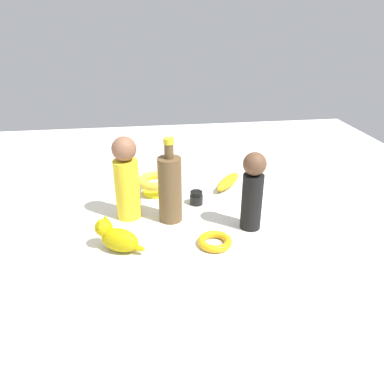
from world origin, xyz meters
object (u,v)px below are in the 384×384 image
(banana, at_px, (228,182))
(bottle_tall, at_px, (170,188))
(person_figure_child, at_px, (253,190))
(cat_figurine, at_px, (116,237))
(bowl, at_px, (156,183))
(bangle, at_px, (215,241))
(person_figure_adult, at_px, (127,179))
(nail_polish_jar, at_px, (196,198))

(banana, relative_size, bottle_tall, 0.62)
(banana, relative_size, person_figure_child, 0.69)
(cat_figurine, relative_size, bottle_tall, 0.51)
(cat_figurine, xyz_separation_m, bowl, (-0.12, -0.33, -0.00))
(bangle, xyz_separation_m, person_figure_adult, (0.23, -0.19, 0.11))
(bottle_tall, bearing_deg, nail_polish_jar, -135.79)
(person_figure_adult, bearing_deg, nail_polish_jar, -166.24)
(nail_polish_jar, distance_m, bowl, 0.16)
(cat_figurine, bearing_deg, nail_polish_jar, -137.13)
(bowl, distance_m, bangle, 0.37)
(cat_figurine, xyz_separation_m, banana, (-0.38, -0.34, -0.02))
(cat_figurine, xyz_separation_m, person_figure_child, (-0.38, -0.06, 0.08))
(cat_figurine, relative_size, nail_polish_jar, 2.97)
(nail_polish_jar, height_order, person_figure_adult, person_figure_adult)
(cat_figurine, xyz_separation_m, person_figure_adult, (-0.03, -0.17, 0.09))
(nail_polish_jar, relative_size, banana, 0.28)
(bangle, xyz_separation_m, bottle_tall, (0.11, -0.15, 0.09))
(nail_polish_jar, distance_m, banana, 0.17)
(cat_figurine, height_order, person_figure_child, person_figure_child)
(person_figure_child, bearing_deg, bottle_tall, -18.88)
(person_figure_adult, distance_m, bottle_tall, 0.13)
(person_figure_adult, height_order, person_figure_child, person_figure_adult)
(bottle_tall, bearing_deg, banana, -137.85)
(bangle, bearing_deg, nail_polish_jar, -86.65)
(cat_figurine, xyz_separation_m, bottle_tall, (-0.15, -0.14, 0.07))
(bowl, distance_m, banana, 0.26)
(nail_polish_jar, bearing_deg, bangle, 93.35)
(banana, height_order, person_figure_child, person_figure_child)
(bowl, bearing_deg, person_figure_adult, 59.10)
(cat_figurine, distance_m, bangle, 0.26)
(nail_polish_jar, xyz_separation_m, person_figure_child, (-0.13, 0.17, 0.10))
(cat_figurine, relative_size, banana, 0.83)
(person_figure_adult, bearing_deg, bowl, -120.90)
(bangle, bearing_deg, bowl, -67.91)
(bangle, distance_m, bottle_tall, 0.21)
(bangle, bearing_deg, cat_figurine, -3.04)
(bangle, xyz_separation_m, banana, (-0.12, -0.35, 0.01))
(bangle, bearing_deg, person_figure_child, -147.57)
(nail_polish_jar, relative_size, bangle, 0.47)
(banana, bearing_deg, bottle_tall, 171.30)
(nail_polish_jar, height_order, banana, nail_polish_jar)
(bangle, distance_m, person_figure_adult, 0.32)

